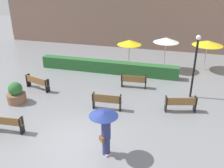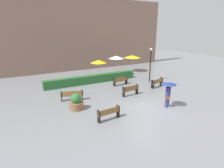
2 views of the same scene
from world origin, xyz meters
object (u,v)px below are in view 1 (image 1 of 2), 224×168
at_px(patio_umbrella_yellow, 129,42).
at_px(patio_umbrella_white, 166,40).
at_px(pedestrian_with_umbrella, 105,126).
at_px(planter_pot, 16,94).
at_px(lamp_post, 195,60).
at_px(patio_umbrella_yellow_far, 208,43).
at_px(bench_far_left, 37,82).
at_px(bench_near_left, 6,123).
at_px(bench_far_right, 181,103).
at_px(bench_mid_center, 107,101).
at_px(bench_back_row, 134,80).

bearing_deg(patio_umbrella_yellow, patio_umbrella_white, 10.21).
relative_size(pedestrian_with_umbrella, planter_pot, 1.63).
bearing_deg(patio_umbrella_yellow, lamp_post, -39.33).
relative_size(lamp_post, patio_umbrella_yellow_far, 1.65).
xyz_separation_m(pedestrian_with_umbrella, patio_umbrella_yellow_far, (4.55, 11.51, 0.72)).
bearing_deg(bench_far_left, bench_near_left, -76.46).
distance_m(pedestrian_with_umbrella, lamp_post, 7.33).
bearing_deg(patio_umbrella_yellow, patio_umbrella_yellow_far, 13.49).
height_order(bench_far_right, pedestrian_with_umbrella, pedestrian_with_umbrella).
bearing_deg(patio_umbrella_yellow, bench_mid_center, -88.84).
bearing_deg(patio_umbrella_white, patio_umbrella_yellow_far, 16.33).
bearing_deg(pedestrian_with_umbrella, patio_umbrella_white, 81.71).
relative_size(pedestrian_with_umbrella, patio_umbrella_white, 0.80).
height_order(bench_far_left, bench_far_right, bench_far_right).
bearing_deg(bench_far_right, lamp_post, 73.93).
distance_m(bench_back_row, patio_umbrella_yellow_far, 6.80).
bearing_deg(bench_far_right, bench_mid_center, -167.89).
bearing_deg(bench_mid_center, bench_near_left, -140.08).
distance_m(bench_far_left, pedestrian_with_umbrella, 7.81).
bearing_deg(bench_mid_center, lamp_post, 32.14).
height_order(pedestrian_with_umbrella, lamp_post, lamp_post).
bearing_deg(bench_near_left, bench_back_row, 53.57).
relative_size(planter_pot, lamp_post, 0.33).
relative_size(bench_far_left, patio_umbrella_yellow_far, 0.80).
bearing_deg(planter_pot, bench_mid_center, 5.95).
bearing_deg(lamp_post, patio_umbrella_white, 114.48).
bearing_deg(bench_near_left, bench_mid_center, 39.92).
height_order(bench_far_right, planter_pot, planter_pot).
height_order(bench_far_right, patio_umbrella_yellow, patio_umbrella_yellow).
height_order(bench_mid_center, lamp_post, lamp_post).
height_order(bench_mid_center, patio_umbrella_white, patio_umbrella_white).
distance_m(pedestrian_with_umbrella, planter_pot, 7.01).
height_order(bench_back_row, patio_umbrella_yellow_far, patio_umbrella_yellow_far).
height_order(bench_near_left, bench_far_left, bench_far_left).
height_order(pedestrian_with_umbrella, patio_umbrella_yellow_far, patio_umbrella_yellow_far).
relative_size(lamp_post, patio_umbrella_yellow, 1.65).
bearing_deg(patio_umbrella_white, bench_back_row, -113.32).
xyz_separation_m(bench_far_right, patio_umbrella_white, (-1.37, 6.21, 1.85)).
bearing_deg(bench_mid_center, patio_umbrella_white, 70.27).
bearing_deg(bench_far_left, patio_umbrella_white, 37.14).
xyz_separation_m(bench_mid_center, planter_pot, (-5.28, -0.55, -0.02)).
xyz_separation_m(bench_back_row, bench_far_right, (3.01, -2.40, 0.01)).
distance_m(bench_far_right, bench_mid_center, 3.98).
bearing_deg(patio_umbrella_white, bench_far_right, -77.60).
height_order(bench_near_left, bench_back_row, bench_back_row).
relative_size(bench_mid_center, patio_umbrella_yellow_far, 0.71).
bearing_deg(planter_pot, lamp_post, 19.00).
distance_m(bench_far_left, planter_pot, 1.88).
xyz_separation_m(pedestrian_with_umbrella, planter_pot, (-6.26, 3.03, -0.87)).
xyz_separation_m(bench_mid_center, patio_umbrella_yellow, (-0.13, 6.57, 1.57)).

